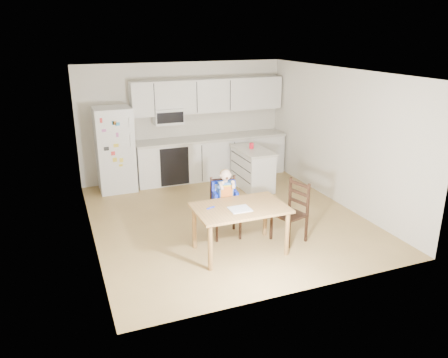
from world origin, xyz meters
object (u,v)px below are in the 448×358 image
kitchen_island (253,168)px  red_cup (251,146)px  refrigerator (115,149)px  dining_table (240,213)px  chair_booster (225,195)px  chair_side (294,207)px

kitchen_island → red_cup: size_ratio=9.99×
refrigerator → red_cup: refrigerator is taller
dining_table → chair_booster: bearing=89.5°
chair_side → kitchen_island: bearing=154.9°
kitchen_island → chair_side: size_ratio=1.18×
red_cup → chair_side: 2.52m
red_cup → chair_booster: bearing=-124.9°
red_cup → dining_table: bearing=-118.0°
chair_booster → dining_table: bearing=-83.4°
red_cup → chair_side: bearing=-99.3°
refrigerator → dining_table: refrigerator is taller
dining_table → chair_side: 0.95m
kitchen_island → dining_table: bearing=-118.7°
refrigerator → chair_side: (2.23, -3.32, -0.31)m
kitchen_island → refrigerator: bearing=160.8°
dining_table → chair_booster: (0.01, 0.62, 0.05)m
chair_booster → chair_side: chair_booster is taller
chair_booster → red_cup: bearing=62.2°
refrigerator → kitchen_island: size_ratio=1.51×
red_cup → dining_table: 2.88m
red_cup → kitchen_island: bearing=-82.9°
refrigerator → chair_booster: size_ratio=1.54×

